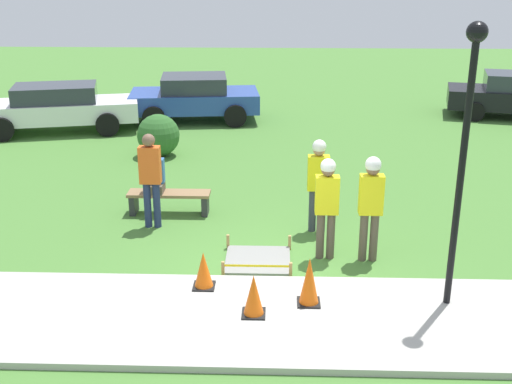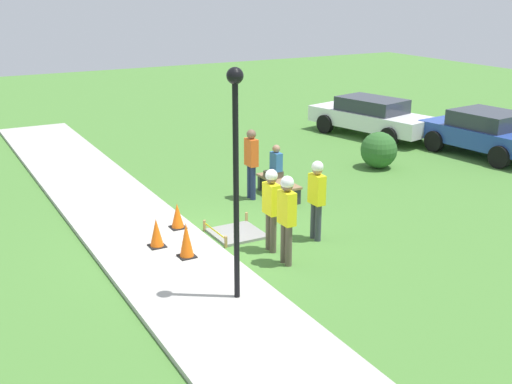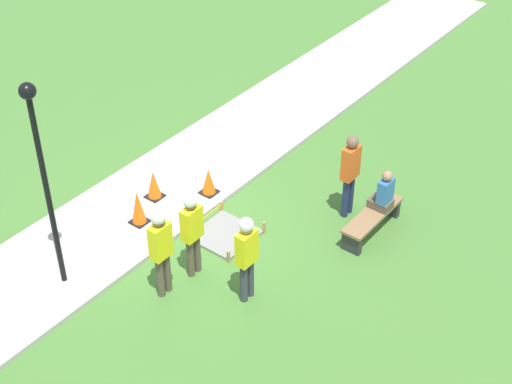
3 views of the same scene
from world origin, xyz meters
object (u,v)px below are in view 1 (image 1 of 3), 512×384
at_px(traffic_cone_far_patch, 254,295).
at_px(worker_supervisor, 327,200).
at_px(worker_assistant, 371,199).
at_px(parked_car_white, 57,107).
at_px(traffic_cone_near_patch, 204,270).
at_px(park_bench, 169,198).
at_px(traffic_cone_sidewalk_edge, 309,281).
at_px(parked_car_blue, 195,97).
at_px(bystander_in_orange_shirt, 150,175).
at_px(worker_trainee, 318,177).
at_px(person_seated_on_bench, 155,175).
at_px(lamppost_near, 466,129).

bearing_deg(traffic_cone_far_patch, worker_supervisor, 61.31).
xyz_separation_m(worker_assistant, parked_car_white, (-8.24, 8.69, -0.37)).
height_order(traffic_cone_near_patch, park_bench, traffic_cone_near_patch).
height_order(traffic_cone_sidewalk_edge, parked_car_blue, parked_car_blue).
xyz_separation_m(worker_assistant, parked_car_blue, (-4.27, 10.28, -0.36)).
bearing_deg(worker_assistant, bystander_in_orange_shirt, 161.22).
height_order(worker_assistant, bystander_in_orange_shirt, worker_assistant).
height_order(worker_assistant, parked_car_blue, worker_assistant).
bearing_deg(bystander_in_orange_shirt, worker_trainee, -1.74).
distance_m(traffic_cone_near_patch, person_seated_on_bench, 3.65).
bearing_deg(traffic_cone_sidewalk_edge, traffic_cone_near_patch, 164.18).
distance_m(traffic_cone_far_patch, lamppost_near, 3.72).
xyz_separation_m(worker_trainee, parked_car_blue, (-3.46, 9.02, -0.31)).
distance_m(traffic_cone_far_patch, traffic_cone_sidewalk_edge, 0.88).
relative_size(park_bench, person_seated_on_bench, 1.88).
relative_size(traffic_cone_near_patch, person_seated_on_bench, 0.66).
bearing_deg(traffic_cone_near_patch, parked_car_blue, 97.74).
distance_m(traffic_cone_near_patch, parked_car_blue, 11.65).
relative_size(traffic_cone_near_patch, worker_trainee, 0.32).
height_order(person_seated_on_bench, lamppost_near, lamppost_near).
bearing_deg(lamppost_near, park_bench, 142.23).
relative_size(park_bench, lamppost_near, 0.41).
bearing_deg(traffic_cone_near_patch, traffic_cone_far_patch, -44.91).
distance_m(traffic_cone_far_patch, parked_car_white, 12.48).
xyz_separation_m(traffic_cone_far_patch, parked_car_white, (-6.35, 10.74, 0.35)).
bearing_deg(park_bench, parked_car_blue, 93.43).
bearing_deg(worker_trainee, parked_car_blue, 110.96).
bearing_deg(park_bench, worker_assistant, -28.64).
height_order(traffic_cone_near_patch, lamppost_near, lamppost_near).
distance_m(person_seated_on_bench, parked_car_blue, 8.17).
bearing_deg(worker_trainee, parked_car_white, 135.01).
bearing_deg(worker_supervisor, traffic_cone_near_patch, -146.07).
height_order(traffic_cone_far_patch, worker_assistant, worker_assistant).
bearing_deg(person_seated_on_bench, traffic_cone_near_patch, -68.20).
xyz_separation_m(traffic_cone_near_patch, parked_car_white, (-5.54, 9.94, 0.37)).
relative_size(worker_trainee, parked_car_blue, 0.42).
bearing_deg(person_seated_on_bench, parked_car_white, 122.55).
bearing_deg(traffic_cone_far_patch, parked_car_white, 120.57).
distance_m(traffic_cone_far_patch, bystander_in_orange_shirt, 4.05).
relative_size(traffic_cone_sidewalk_edge, park_bench, 0.44).
bearing_deg(parked_car_blue, parked_car_white, -164.68).
height_order(traffic_cone_far_patch, park_bench, traffic_cone_far_patch).
height_order(traffic_cone_far_patch, lamppost_near, lamppost_near).
bearing_deg(worker_trainee, person_seated_on_bench, 165.23).
bearing_deg(lamppost_near, traffic_cone_far_patch, -171.11).
bearing_deg(bystander_in_orange_shirt, parked_car_blue, 91.81).
xyz_separation_m(worker_trainee, parked_car_white, (-7.43, 7.43, -0.33)).
height_order(worker_assistant, worker_trainee, worker_assistant).
bearing_deg(parked_car_blue, person_seated_on_bench, -94.97).
height_order(park_bench, worker_supervisor, worker_supervisor).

